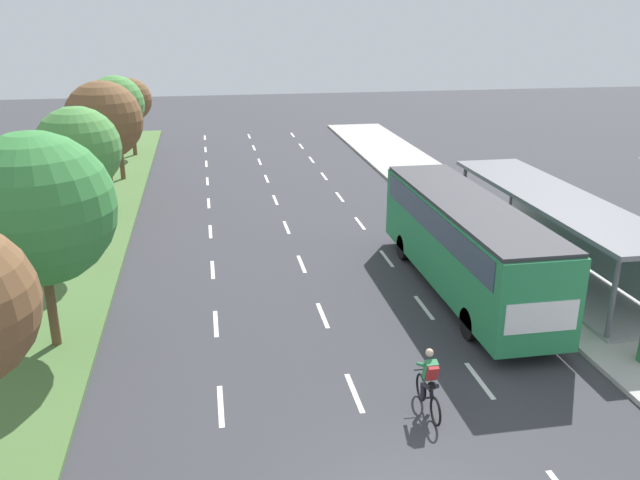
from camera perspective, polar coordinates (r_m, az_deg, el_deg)
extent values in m
cube|color=#4C7038|center=(31.59, -18.25, 0.85)|extent=(2.60, 52.00, 0.12)
cube|color=#ADAAA3|center=(33.72, 12.67, 2.54)|extent=(4.50, 52.00, 0.15)
cube|color=white|center=(17.48, -8.61, -14.02)|extent=(0.14, 1.89, 0.01)
cube|color=white|center=(21.59, -9.03, -7.17)|extent=(0.14, 1.89, 0.01)
cube|color=white|center=(25.91, -9.30, -2.55)|extent=(0.14, 1.89, 0.01)
cube|color=white|center=(30.35, -9.49, 0.73)|extent=(0.14, 1.89, 0.01)
cube|color=white|center=(34.86, -9.63, 3.17)|extent=(0.14, 1.89, 0.01)
cube|color=white|center=(39.43, -9.74, 5.05)|extent=(0.14, 1.89, 0.01)
cube|color=white|center=(44.02, -9.83, 6.54)|extent=(0.14, 1.89, 0.01)
cube|color=white|center=(48.64, -9.90, 7.74)|extent=(0.14, 1.89, 0.01)
cube|color=white|center=(53.28, -9.96, 8.74)|extent=(0.14, 1.89, 0.01)
cube|color=white|center=(17.82, 3.00, -13.08)|extent=(0.14, 1.89, 0.01)
cube|color=white|center=(21.87, 0.23, -6.54)|extent=(0.14, 1.89, 0.01)
cube|color=white|center=(26.14, -1.61, -2.08)|extent=(0.14, 1.89, 0.01)
cube|color=white|center=(30.55, -2.92, 1.11)|extent=(0.14, 1.89, 0.01)
cube|color=white|center=(35.04, -3.90, 3.49)|extent=(0.14, 1.89, 0.01)
cube|color=white|center=(39.58, -4.66, 5.32)|extent=(0.14, 1.89, 0.01)
cube|color=white|center=(44.16, -5.26, 6.78)|extent=(0.14, 1.89, 0.01)
cube|color=white|center=(48.77, -5.75, 7.96)|extent=(0.14, 1.89, 0.01)
cube|color=white|center=(53.40, -6.16, 8.94)|extent=(0.14, 1.89, 0.01)
cube|color=white|center=(18.83, 13.66, -11.74)|extent=(0.14, 1.89, 0.01)
cube|color=white|center=(22.70, 9.00, -5.79)|extent=(0.14, 1.89, 0.01)
cube|color=white|center=(26.84, 5.80, -1.60)|extent=(0.14, 1.89, 0.01)
cube|color=white|center=(31.15, 3.48, 1.46)|extent=(0.14, 1.89, 0.01)
cube|color=white|center=(35.56, 1.73, 3.76)|extent=(0.14, 1.89, 0.01)
cube|color=white|center=(40.04, 0.36, 5.55)|extent=(0.14, 1.89, 0.01)
cube|color=white|center=(44.58, -0.74, 6.98)|extent=(0.14, 1.89, 0.01)
cube|color=white|center=(49.15, -1.64, 8.14)|extent=(0.14, 1.89, 0.01)
cube|color=white|center=(53.74, -2.39, 9.10)|extent=(0.14, 1.89, 0.01)
cube|color=gray|center=(26.88, 19.08, -2.13)|extent=(2.60, 12.16, 0.10)
cylinder|color=#56565B|center=(21.24, 24.07, -4.58)|extent=(0.16, 0.16, 2.60)
cylinder|color=#56565B|center=(30.95, 12.36, 3.91)|extent=(0.16, 0.16, 2.60)
cylinder|color=#56565B|center=(31.91, 16.30, 4.03)|extent=(0.16, 0.16, 2.60)
cube|color=gray|center=(27.06, 21.70, 0.73)|extent=(0.10, 11.55, 2.34)
cube|color=slate|center=(26.06, 19.73, 3.47)|extent=(2.90, 12.56, 0.16)
cube|color=#28844C|center=(23.57, 12.41, -0.20)|extent=(2.50, 11.20, 2.80)
cube|color=#2D3D4C|center=(23.30, 12.55, 1.77)|extent=(2.54, 10.30, 0.90)
cube|color=#333338|center=(23.13, 12.66, 3.21)|extent=(2.45, 10.98, 0.12)
cube|color=#2D3D4C|center=(28.49, 8.27, 4.19)|extent=(2.25, 0.06, 1.54)
cube|color=white|center=(18.97, 18.68, -6.37)|extent=(2.12, 0.04, 0.90)
cylinder|color=black|center=(26.72, 7.26, -0.62)|extent=(0.30, 1.00, 1.00)
cylinder|color=black|center=(27.43, 11.65, -0.34)|extent=(0.30, 1.00, 1.00)
cylinder|color=black|center=(20.73, 12.87, -7.08)|extent=(0.30, 1.00, 1.00)
cylinder|color=black|center=(21.64, 18.29, -6.44)|extent=(0.30, 1.00, 1.00)
torus|color=black|center=(17.55, 8.76, -12.49)|extent=(0.06, 0.72, 0.72)
torus|color=black|center=(16.69, 9.99, -14.42)|extent=(0.06, 0.72, 0.72)
cylinder|color=black|center=(16.97, 9.41, -12.64)|extent=(0.05, 0.94, 0.05)
cylinder|color=black|center=(16.98, 9.49, -13.33)|extent=(0.05, 0.57, 0.42)
cylinder|color=black|center=(16.80, 9.64, -12.93)|extent=(0.04, 0.04, 0.40)
cube|color=black|center=(16.69, 9.68, -12.35)|extent=(0.12, 0.24, 0.06)
cylinder|color=black|center=(17.23, 8.91, -11.02)|extent=(0.46, 0.04, 0.04)
cube|color=#2D844C|center=(16.67, 9.54, -11.07)|extent=(0.30, 0.36, 0.59)
cube|color=#A82323|center=(16.53, 9.72, -11.28)|extent=(0.26, 0.26, 0.42)
sphere|color=beige|center=(16.56, 9.48, -9.61)|extent=(0.20, 0.20, 0.20)
cylinder|color=#23232D|center=(16.81, 9.10, -12.34)|extent=(0.12, 0.42, 0.25)
cylinder|color=#23232D|center=(17.08, 8.86, -12.80)|extent=(0.10, 0.17, 0.41)
cylinder|color=#23232D|center=(16.89, 9.89, -12.24)|extent=(0.12, 0.42, 0.25)
cylinder|color=#23232D|center=(17.16, 9.64, -12.70)|extent=(0.10, 0.17, 0.41)
cylinder|color=#2D844C|center=(16.77, 8.74, -10.62)|extent=(0.09, 0.47, 0.28)
cylinder|color=#2D844C|center=(16.87, 9.85, -10.49)|extent=(0.09, 0.47, 0.28)
cylinder|color=brown|center=(20.85, -22.27, -5.20)|extent=(0.28, 0.28, 2.57)
sphere|color=#38843D|center=(19.89, -23.33, 2.49)|extent=(4.35, 4.35, 4.35)
cylinder|color=brown|center=(27.06, -19.54, 1.50)|extent=(0.28, 0.28, 3.31)
sphere|color=#4C8E42|center=(26.38, -20.24, 7.40)|extent=(3.20, 3.20, 3.20)
cylinder|color=brown|center=(33.64, -17.74, 4.91)|extent=(0.28, 0.28, 3.14)
sphere|color=brown|center=(33.07, -18.26, 9.85)|extent=(3.67, 3.67, 3.67)
cylinder|color=brown|center=(40.33, -16.89, 7.28)|extent=(0.28, 0.28, 3.15)
sphere|color=#4C8E42|center=(39.88, -17.28, 11.18)|extent=(3.22, 3.22, 3.22)
cylinder|color=brown|center=(47.09, -15.86, 8.72)|extent=(0.28, 0.28, 2.67)
sphere|color=brown|center=(46.73, -16.14, 11.61)|extent=(2.86, 2.86, 2.86)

